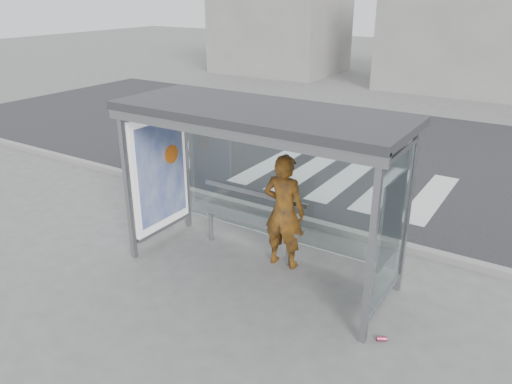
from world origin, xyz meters
TOP-DOWN VIEW (x-y plane):
  - ground at (0.00, 0.00)m, footprint 80.00×80.00m
  - road at (0.00, 7.00)m, footprint 30.00×10.00m
  - curb at (0.00, 1.95)m, footprint 30.00×0.18m
  - crosswalk at (-0.50, 4.50)m, footprint 4.55×3.00m
  - bus_shelter at (-0.37, 0.06)m, footprint 4.25×1.65m
  - building_left at (-10.00, 18.00)m, footprint 6.00×5.00m
  - building_center at (0.00, 18.00)m, footprint 8.00×5.00m
  - person at (0.19, 0.43)m, footprint 0.72×0.50m
  - bench at (-0.51, 0.50)m, footprint 2.00×0.33m
  - soda_can at (2.20, -0.56)m, footprint 0.14×0.12m

SIDE VIEW (x-z plane):
  - ground at x=0.00m, z-range 0.00..0.00m
  - crosswalk at x=-0.50m, z-range 0.00..0.00m
  - road at x=0.00m, z-range 0.00..0.01m
  - soda_can at x=2.20m, z-range 0.00..0.07m
  - curb at x=0.00m, z-range 0.00..0.12m
  - bench at x=-0.51m, z-range 0.09..1.12m
  - person at x=0.19m, z-range 0.00..1.87m
  - bus_shelter at x=-0.37m, z-range 0.67..3.29m
  - building_center at x=0.00m, z-range 0.00..5.00m
  - building_left at x=-10.00m, z-range 0.00..6.00m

